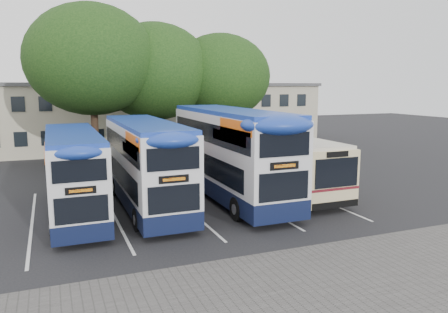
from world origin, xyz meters
name	(u,v)px	position (x,y,z in m)	size (l,w,h in m)	color
ground	(303,227)	(0.00, 0.00, 0.00)	(120.00, 120.00, 0.00)	black
paving_strip	(335,284)	(-2.00, -5.00, 0.01)	(40.00, 6.00, 0.01)	#595654
bay_lines	(185,206)	(-3.75, 5.00, 0.01)	(14.12, 11.00, 0.01)	silver
depot_building	(156,114)	(0.00, 26.99, 3.15)	(32.40, 8.40, 6.20)	#AFA28D
lamp_post	(241,96)	(6.00, 19.97, 5.08)	(0.25, 1.05, 9.06)	gray
tree_left	(92,60)	(-6.86, 16.20, 7.68)	(8.87, 8.87, 11.46)	black
tree_mid	(155,72)	(-2.25, 17.39, 6.97)	(8.47, 8.47, 10.58)	black
tree_right	(220,77)	(2.90, 17.12, 6.65)	(7.81, 7.81, 9.98)	black
bus_dd_left	(74,170)	(-8.88, 5.37, 2.15)	(2.27, 9.38, 3.91)	#0E1635
bus_dd_mid	(146,161)	(-5.53, 5.50, 2.34)	(2.48, 10.21, 4.25)	#0E1635
bus_dd_right	(230,150)	(-1.03, 5.64, 2.61)	(2.76, 11.37, 4.74)	#0E1635
bus_single	(280,159)	(2.35, 6.38, 1.78)	(2.69, 10.56, 3.15)	beige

